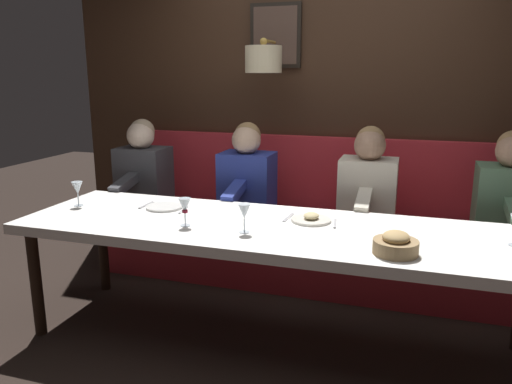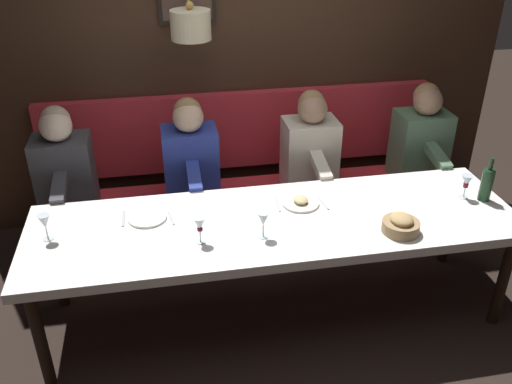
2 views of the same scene
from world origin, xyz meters
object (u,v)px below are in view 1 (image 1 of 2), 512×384
diner_nearest (508,195)px  wine_glass_0 (244,212)px  diner_middle (247,178)px  wine_glass_3 (77,189)px  diner_far (143,171)px  wine_glass_1 (185,206)px  bread_bowl (396,244)px  diner_near (368,186)px  dining_table (272,235)px

diner_nearest → wine_glass_0: size_ratio=4.82×
diner_middle → wine_glass_3: size_ratio=4.82×
wine_glass_0 → wine_glass_3: size_ratio=1.00×
diner_nearest → diner_far: bearing=90.0°
wine_glass_0 → diner_nearest: bearing=-54.6°
wine_glass_1 → wine_glass_3: (0.19, 0.87, 0.00)m
diner_nearest → bread_bowl: 1.33m
diner_nearest → wine_glass_0: 1.82m
diner_far → wine_glass_3: bearing=-179.8°
diner_near → bread_bowl: (-1.15, -0.24, -0.03)m
diner_near → diner_far: same height
diner_nearest → dining_table: bearing=122.9°
dining_table → wine_glass_1: bearing=108.0°
diner_near → bread_bowl: bearing=-168.3°
diner_near → diner_middle: 0.91m
dining_table → bread_bowl: size_ratio=13.74×
dining_table → diner_far: (0.88, 1.35, 0.13)m
diner_nearest → diner_near: bearing=90.0°
diner_middle → wine_glass_3: diner_middle is taller
dining_table → wine_glass_0: size_ratio=18.43×
diner_far → wine_glass_1: size_ratio=4.82×
diner_far → diner_nearest: bearing=-90.0°
bread_bowl → wine_glass_0: bearing=83.4°
diner_middle → bread_bowl: (-1.15, -1.15, -0.03)m
bread_bowl → diner_near: bearing=11.7°
wine_glass_0 → bread_bowl: 0.82m
diner_nearest → diner_far: size_ratio=1.00×
wine_glass_1 → diner_far: bearing=40.0°
wine_glass_0 → wine_glass_1: same height
dining_table → wine_glass_1: size_ratio=18.43×
diner_far → bread_bowl: bearing=-119.2°
diner_middle → dining_table: bearing=-152.9°
diner_nearest → bread_bowl: bearing=149.7°
wine_glass_1 → bread_bowl: bearing=-95.2°
diner_far → wine_glass_1: 1.36m
diner_near → diner_far: 1.81m
diner_near → wine_glass_0: size_ratio=4.82×
bread_bowl → wine_glass_3: bearing=81.7°
wine_glass_0 → wine_glass_1: bearing=87.9°
wine_glass_3 → diner_middle: bearing=-46.6°
diner_middle → bread_bowl: 1.62m
diner_nearest → wine_glass_0: bearing=125.4°
diner_middle → wine_glass_1: diner_middle is taller
diner_nearest → wine_glass_0: (-1.05, 1.48, 0.04)m
diner_near → diner_middle: size_ratio=1.00×
diner_nearest → wine_glass_3: bearing=107.4°
diner_far → bread_bowl: diner_far is taller
wine_glass_0 → diner_middle: bearing=17.8°
diner_middle → diner_near: bearing=-90.0°
diner_near → diner_far: bearing=90.0°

